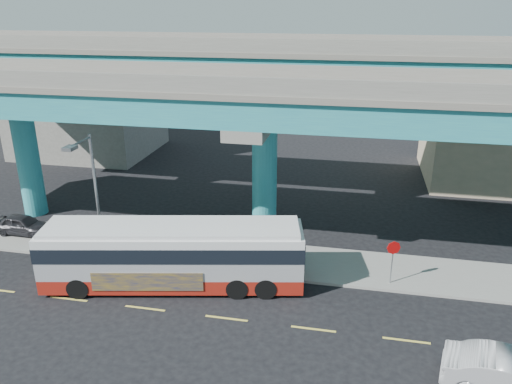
% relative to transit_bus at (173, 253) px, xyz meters
% --- Properties ---
extents(ground, '(120.00, 120.00, 0.00)m').
position_rel_transit_bus_xyz_m(ground, '(3.33, -2.02, -1.83)').
color(ground, black).
rests_on(ground, ground).
extents(sidewalk, '(70.00, 4.00, 0.15)m').
position_rel_transit_bus_xyz_m(sidewalk, '(3.33, 3.48, -1.76)').
color(sidewalk, gray).
rests_on(sidewalk, ground).
extents(lane_markings, '(58.00, 0.12, 0.01)m').
position_rel_transit_bus_xyz_m(lane_markings, '(3.33, -2.32, -1.83)').
color(lane_markings, '#D8C64C').
rests_on(lane_markings, ground).
extents(viaduct, '(52.00, 12.40, 11.70)m').
position_rel_transit_bus_xyz_m(viaduct, '(3.33, 7.08, 7.31)').
color(viaduct, teal).
rests_on(viaduct, ground).
extents(building_concrete, '(12.00, 10.00, 9.00)m').
position_rel_transit_bus_xyz_m(building_concrete, '(-16.67, 21.98, 2.67)').
color(building_concrete, gray).
rests_on(building_concrete, ground).
extents(transit_bus, '(13.31, 5.34, 3.35)m').
position_rel_transit_bus_xyz_m(transit_bus, '(0.00, 0.00, 0.00)').
color(transit_bus, maroon).
rests_on(transit_bus, ground).
extents(parked_car, '(1.60, 3.66, 1.23)m').
position_rel_transit_bus_xyz_m(parked_car, '(-11.23, 3.58, -1.07)').
color(parked_car, '#29282C').
rests_on(parked_car, sidewalk).
extents(street_lamp, '(0.50, 2.34, 7.07)m').
position_rel_transit_bus_xyz_m(street_lamp, '(-5.02, 1.44, 2.95)').
color(street_lamp, gray).
rests_on(street_lamp, sidewalk).
extents(stop_sign, '(0.68, 0.25, 2.36)m').
position_rel_transit_bus_xyz_m(stop_sign, '(10.82, 2.16, -0.00)').
color(stop_sign, gray).
rests_on(stop_sign, sidewalk).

